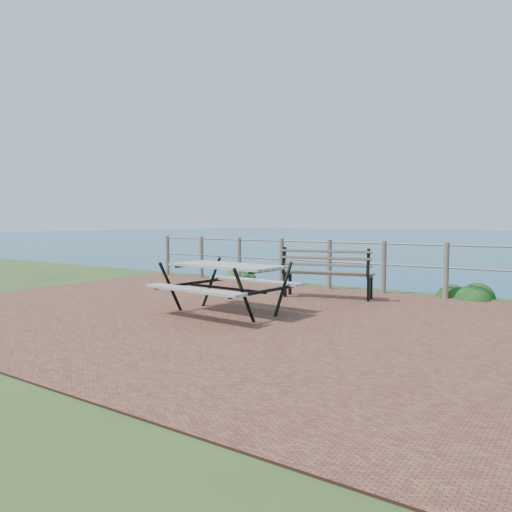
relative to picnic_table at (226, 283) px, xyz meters
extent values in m
cube|color=brown|center=(0.01, 0.04, -0.47)|extent=(10.00, 7.00, 0.12)
cylinder|color=#6B5B4C|center=(-4.59, 3.39, 0.05)|extent=(0.10, 0.10, 1.00)
cylinder|color=#6B5B4C|center=(-3.44, 3.39, 0.05)|extent=(0.10, 0.10, 1.00)
cylinder|color=#6B5B4C|center=(-2.29, 3.39, 0.05)|extent=(0.10, 0.10, 1.00)
cylinder|color=#6B5B4C|center=(-1.14, 3.39, 0.05)|extent=(0.10, 0.10, 1.00)
cylinder|color=#6B5B4C|center=(0.01, 3.39, 0.05)|extent=(0.10, 0.10, 1.00)
cylinder|color=#6B5B4C|center=(1.16, 3.39, 0.05)|extent=(0.10, 0.10, 1.00)
cylinder|color=#6B5B4C|center=(2.31, 3.39, 0.05)|extent=(0.10, 0.10, 1.00)
cylinder|color=slate|center=(0.01, 3.39, 0.50)|extent=(9.40, 0.04, 0.04)
cylinder|color=slate|center=(0.01, 3.39, 0.10)|extent=(9.40, 0.04, 0.04)
cube|color=gray|center=(0.00, 0.00, 0.26)|extent=(1.78, 0.82, 0.04)
cube|color=gray|center=(0.00, 0.00, -0.03)|extent=(1.75, 0.36, 0.04)
cube|color=gray|center=(0.00, 0.00, -0.03)|extent=(1.75, 0.36, 0.04)
cylinder|color=black|center=(0.00, 0.00, -0.07)|extent=(1.50, 0.14, 0.04)
cube|color=brown|center=(0.55, 2.23, -0.01)|extent=(1.67, 0.78, 0.04)
cube|color=brown|center=(0.55, 2.23, 0.28)|extent=(1.61, 0.50, 0.37)
cube|color=black|center=(0.55, 2.23, -0.23)|extent=(0.06, 0.07, 0.45)
cube|color=black|center=(0.55, 2.23, -0.23)|extent=(0.06, 0.07, 0.45)
cube|color=black|center=(0.55, 2.23, -0.23)|extent=(0.06, 0.07, 0.45)
cube|color=black|center=(0.55, 2.23, -0.23)|extent=(0.06, 0.07, 0.45)
ellipsoid|color=#26481B|center=(-2.57, 3.87, -0.47)|extent=(0.72, 0.72, 0.44)
ellipsoid|color=#133B12|center=(2.56, 3.73, -0.47)|extent=(0.80, 0.80, 0.55)
camera|label=1|loc=(4.58, -5.79, 0.92)|focal=35.00mm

